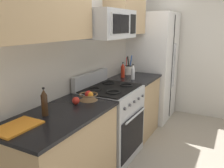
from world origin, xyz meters
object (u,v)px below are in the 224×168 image
at_px(utensil_crock, 129,70).
at_px(cutting_board, 17,127).
at_px(bottle_soy, 44,103).
at_px(fruit_basket, 89,96).
at_px(apple_loose, 76,101).
at_px(refrigerator, 153,67).
at_px(microwave, 108,24).
at_px(bottle_vinegar, 133,72).
at_px(bottle_hot_sauce, 123,71).
at_px(range_oven, 110,122).

distance_m(utensil_crock, cutting_board, 2.28).
bearing_deg(utensil_crock, bottle_soy, -177.66).
relative_size(fruit_basket, apple_loose, 2.60).
bearing_deg(refrigerator, cutting_board, 177.78).
bearing_deg(microwave, bottle_vinegar, -6.41).
distance_m(microwave, bottle_hot_sauce, 0.96).
relative_size(range_oven, apple_loose, 14.20).
bearing_deg(bottle_vinegar, range_oven, 176.11).
bearing_deg(cutting_board, utensil_crock, 1.78).
xyz_separation_m(apple_loose, bottle_vinegar, (1.29, -0.07, 0.06)).
relative_size(range_oven, microwave, 1.44).
bearing_deg(bottle_vinegar, bottle_soy, 175.58).
distance_m(cutting_board, bottle_soy, 0.32).
bearing_deg(fruit_basket, cutting_board, 172.65).
distance_m(cutting_board, bottle_hot_sauce, 2.01).
distance_m(refrigerator, bottle_hot_sauce, 0.94).
bearing_deg(refrigerator, bottle_vinegar, -178.56).
distance_m(range_oven, bottle_hot_sauce, 0.87).
relative_size(range_oven, refrigerator, 0.58).
distance_m(microwave, fruit_basket, 0.89).
xyz_separation_m(fruit_basket, bottle_hot_sauce, (1.17, 0.16, 0.06)).
bearing_deg(utensil_crock, fruit_basket, -172.89).
bearing_deg(utensil_crock, microwave, -171.46).
xyz_separation_m(microwave, fruit_basket, (-0.50, -0.04, -0.74)).
height_order(range_oven, bottle_soy, bottle_soy).
bearing_deg(microwave, apple_loose, -179.78).
bearing_deg(fruit_basket, apple_loose, 168.35).
bearing_deg(bottle_hot_sauce, cutting_board, -178.63).
bearing_deg(bottle_vinegar, microwave, 173.59).
bearing_deg(bottle_soy, cutting_board, 178.06).
relative_size(range_oven, bottle_vinegar, 4.89).
bearing_deg(cutting_board, apple_loose, -6.19).
bearing_deg(apple_loose, utensil_crock, 5.07).
relative_size(microwave, cutting_board, 2.14).
relative_size(apple_loose, bottle_soy, 0.30).
xyz_separation_m(apple_loose, cutting_board, (-0.66, 0.07, -0.03)).
bearing_deg(bottle_hot_sauce, refrigerator, -9.92).
distance_m(refrigerator, cutting_board, 2.94).
xyz_separation_m(utensil_crock, bottle_hot_sauce, (-0.27, -0.02, 0.03)).
bearing_deg(refrigerator, fruit_basket, 179.85).
height_order(range_oven, apple_loose, range_oven).
distance_m(range_oven, refrigerator, 1.66).
relative_size(range_oven, utensil_crock, 3.61).
height_order(refrigerator, fruit_basket, refrigerator).
relative_size(fruit_basket, cutting_board, 0.56).
height_order(microwave, bottle_vinegar, microwave).
distance_m(range_oven, bottle_vinegar, 0.82).
bearing_deg(bottle_hot_sauce, fruit_basket, -172.39).
bearing_deg(bottle_hot_sauce, bottle_soy, -178.06).
distance_m(range_oven, utensil_crock, 1.08).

